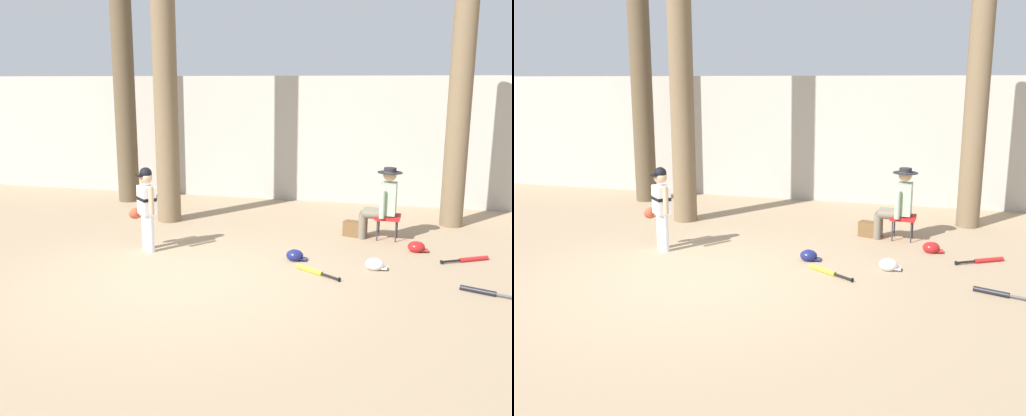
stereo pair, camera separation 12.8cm
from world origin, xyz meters
TOP-DOWN VIEW (x-y plane):
  - ground_plane at (0.00, 0.00)m, footprint 60.00×60.00m
  - concrete_back_wall at (0.00, 5.70)m, footprint 18.00×0.36m
  - tree_near_player at (-1.48, 3.04)m, footprint 0.60×0.60m
  - tree_behind_spectator at (3.62, 4.02)m, footprint 0.65×0.65m
  - young_ballplayer at (-1.03, 1.15)m, footprint 0.57×0.44m
  - folding_stool at (2.53, 2.77)m, footprint 0.42×0.42m
  - seated_spectator at (2.44, 2.78)m, footprint 0.67×0.53m
  - handbag_beside_stool at (1.99, 2.80)m, footprint 0.38×0.28m
  - tree_far_left at (-3.09, 4.54)m, footprint 0.60×0.60m
  - bat_red_barrel at (3.76, 1.85)m, footprint 0.70×0.45m
  - bat_black_composite at (3.79, 0.49)m, footprint 0.70×0.31m
  - bat_yellow_trainer at (1.63, 0.74)m, footprint 0.68×0.48m
  - batting_helmet_white at (2.44, 1.12)m, footprint 0.30×0.23m
  - batting_helmet_red at (3.01, 2.15)m, footprint 0.31×0.24m
  - batting_helmet_navy at (1.28, 1.24)m, footprint 0.30×0.23m

SIDE VIEW (x-z plane):
  - ground_plane at x=0.00m, z-range 0.00..0.00m
  - bat_red_barrel at x=3.76m, z-range 0.00..0.07m
  - bat_yellow_trainer at x=1.63m, z-range 0.00..0.07m
  - bat_black_composite at x=3.79m, z-range 0.00..0.07m
  - batting_helmet_navy at x=1.28m, z-range -0.01..0.16m
  - batting_helmet_white at x=2.44m, z-range -0.01..0.16m
  - batting_helmet_red at x=3.01m, z-range -0.01..0.17m
  - handbag_beside_stool at x=1.99m, z-range 0.00..0.26m
  - folding_stool at x=2.53m, z-range 0.16..0.57m
  - seated_spectator at x=2.44m, z-range 0.04..1.24m
  - young_ballplayer at x=-1.03m, z-range 0.09..1.40m
  - concrete_back_wall at x=0.00m, z-range 0.00..2.68m
  - tree_behind_spectator at x=3.62m, z-range -0.33..3.79m
  - tree_far_left at x=-3.09m, z-range -0.29..5.21m
  - tree_near_player at x=-1.48m, z-range -0.30..6.18m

